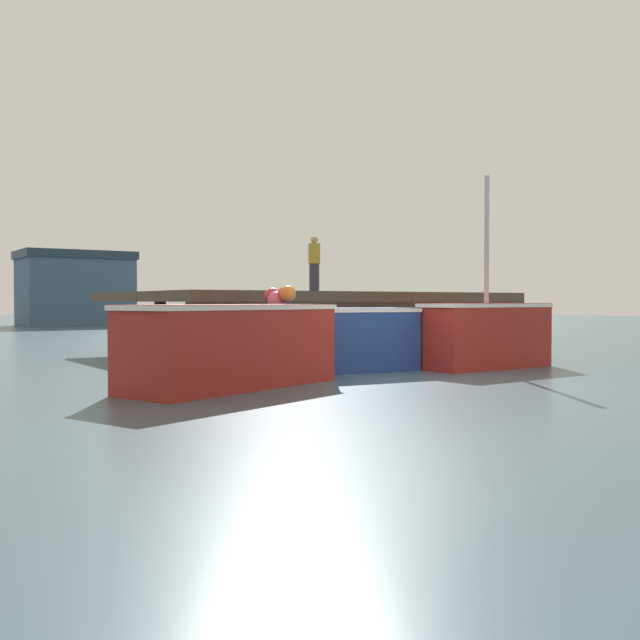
% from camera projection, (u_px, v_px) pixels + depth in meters
% --- Properties ---
extents(ground, '(120.00, 160.00, 0.10)m').
position_uv_depth(ground, '(424.00, 384.00, 13.67)').
color(ground, '#38515B').
extents(pier, '(10.22, 7.18, 1.73)m').
position_uv_depth(pier, '(316.00, 303.00, 20.61)').
color(pier, brown).
rests_on(pier, ground).
extents(fishing_boat_near_left, '(4.41, 2.76, 1.43)m').
position_uv_depth(fishing_boat_near_left, '(232.00, 344.00, 12.64)').
color(fishing_boat_near_left, maroon).
rests_on(fishing_boat_near_left, ground).
extents(fishing_boat_near_right, '(3.29, 1.62, 1.81)m').
position_uv_depth(fishing_boat_near_right, '(341.00, 337.00, 15.54)').
color(fishing_boat_near_right, navy).
rests_on(fishing_boat_near_right, ground).
extents(fishing_boat_mid, '(3.34, 1.31, 4.28)m').
position_uv_depth(fishing_boat_mid, '(486.00, 333.00, 16.40)').
color(fishing_boat_mid, maroon).
rests_on(fishing_boat_mid, ground).
extents(rowboat, '(1.74, 0.82, 0.41)m').
position_uv_depth(rowboat, '(507.00, 354.00, 18.30)').
color(rowboat, white).
rests_on(rowboat, ground).
extents(dockworker, '(0.34, 0.34, 1.64)m').
position_uv_depth(dockworker, '(314.00, 264.00, 21.10)').
color(dockworker, '#2D3342').
rests_on(dockworker, pier).
extents(warehouse, '(6.65, 4.54, 4.61)m').
position_uv_depth(warehouse, '(75.00, 288.00, 45.94)').
color(warehouse, '#385675').
rests_on(warehouse, ground).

